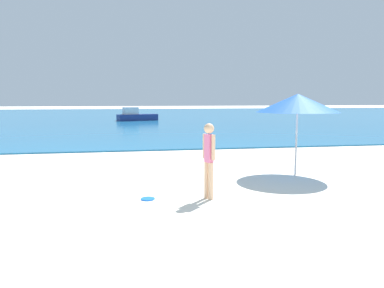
% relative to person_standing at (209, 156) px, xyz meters
% --- Properties ---
extents(ground, '(200.00, 200.00, 0.00)m').
position_rel_person_standing_xyz_m(ground, '(-0.01, -3.44, -0.89)').
color(ground, silver).
extents(water, '(160.00, 60.00, 0.06)m').
position_rel_person_standing_xyz_m(water, '(-0.01, 37.24, -0.86)').
color(water, '#1E6B9E').
rests_on(water, ground).
extents(person_standing, '(0.21, 0.33, 1.57)m').
position_rel_person_standing_xyz_m(person_standing, '(0.00, 0.00, 0.00)').
color(person_standing, '#DDAD84').
rests_on(person_standing, ground).
extents(frisbee, '(0.29, 0.29, 0.03)m').
position_rel_person_standing_xyz_m(frisbee, '(-1.25, 0.17, -0.88)').
color(frisbee, blue).
rests_on(frisbee, ground).
extents(boat_far, '(3.82, 2.16, 1.24)m').
position_rel_person_standing_xyz_m(boat_far, '(-0.71, 27.06, -0.40)').
color(boat_far, navy).
rests_on(boat_far, water).
extents(beach_umbrella, '(2.18, 2.18, 2.19)m').
position_rel_person_standing_xyz_m(beach_umbrella, '(2.86, 1.95, 1.05)').
color(beach_umbrella, '#B7B7BC').
rests_on(beach_umbrella, ground).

